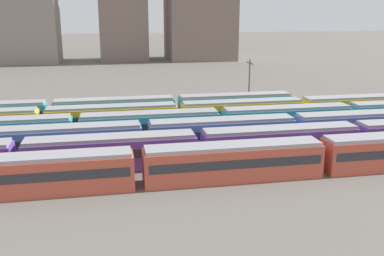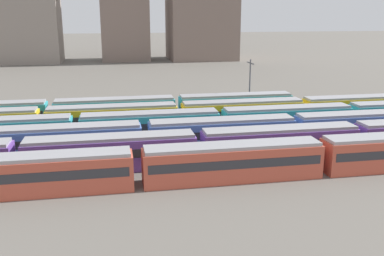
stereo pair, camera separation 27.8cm
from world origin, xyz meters
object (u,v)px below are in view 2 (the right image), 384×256
train_track_0 (321,156)px  train_track_4 (179,115)px  catenary_pole_1 (250,83)px  train_track_5 (115,110)px  train_track_1 (280,143)px  train_track_2 (362,126)px  train_track_3 (350,117)px

train_track_0 → train_track_4: size_ratio=1.00×
train_track_4 → catenary_pole_1: size_ratio=8.46×
train_track_0 → train_track_5: size_ratio=1.34×
train_track_5 → catenary_pole_1: catenary_pole_1 is taller
train_track_1 → catenary_pole_1: (3.94, 23.65, 3.04)m
train_track_2 → train_track_4: size_ratio=1.25×
train_track_0 → train_track_3: same height
train_track_2 → catenary_pole_1: bearing=117.3°
train_track_3 → train_track_4: bearing=167.6°
train_track_2 → train_track_5: (-31.60, 15.60, -0.00)m
train_track_3 → train_track_5: bearing=162.4°
train_track_0 → train_track_2: 15.13m
train_track_2 → train_track_3: (1.13, 5.20, 0.00)m
train_track_0 → train_track_4: (-11.59, 20.80, 0.00)m
train_track_0 → train_track_1: 5.75m
train_track_0 → train_track_1: size_ratio=0.80×
train_track_2 → train_track_3: size_ratio=0.83×
train_track_4 → train_track_1: bearing=-59.6°
train_track_2 → train_track_4: bearing=155.3°
train_track_0 → catenary_pole_1: size_ratio=8.46×
train_track_2 → train_track_4: (-22.59, 10.40, 0.00)m
train_track_4 → train_track_5: 10.41m
train_track_3 → catenary_pole_1: size_ratio=12.74×
train_track_3 → train_track_1: bearing=-144.5°
train_track_0 → train_track_2: (10.99, 10.40, 0.00)m
train_track_5 → train_track_0: bearing=-51.6°
train_track_1 → catenary_pole_1: bearing=80.5°
train_track_2 → train_track_4: same height
train_track_1 → train_track_3: same height
train_track_0 → train_track_4: 23.81m
train_track_3 → catenary_pole_1: bearing=128.8°
train_track_3 → train_track_4: same height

